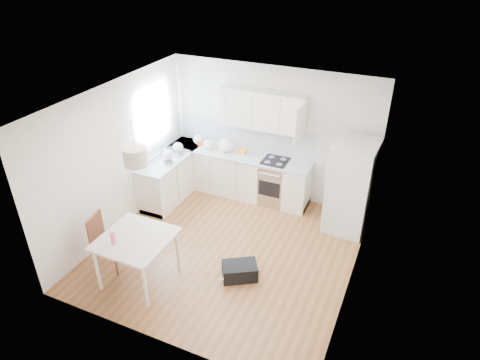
# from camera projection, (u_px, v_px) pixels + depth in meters

# --- Properties ---
(floor) EXTENTS (4.20, 4.20, 0.00)m
(floor) POSITION_uv_depth(u_px,v_px,m) (227.00, 249.00, 7.44)
(floor) COLOR brown
(floor) RESTS_ON ground
(ceiling) EXTENTS (4.20, 4.20, 0.00)m
(ceiling) POSITION_uv_depth(u_px,v_px,m) (224.00, 101.00, 6.09)
(ceiling) COLOR white
(ceiling) RESTS_ON wall_back
(wall_back) EXTENTS (4.20, 0.00, 4.20)m
(wall_back) POSITION_uv_depth(u_px,v_px,m) (272.00, 134.00, 8.43)
(wall_back) COLOR white
(wall_back) RESTS_ON floor
(wall_left) EXTENTS (0.00, 4.20, 4.20)m
(wall_left) POSITION_uv_depth(u_px,v_px,m) (118.00, 158.00, 7.51)
(wall_left) COLOR white
(wall_left) RESTS_ON floor
(wall_right) EXTENTS (0.00, 4.20, 4.20)m
(wall_right) POSITION_uv_depth(u_px,v_px,m) (360.00, 213.00, 6.02)
(wall_right) COLOR white
(wall_right) RESTS_ON floor
(window_glassblock) EXTENTS (0.02, 1.00, 1.00)m
(window_glassblock) POSITION_uv_depth(u_px,v_px,m) (154.00, 115.00, 8.21)
(window_glassblock) COLOR #BFE0F9
(window_glassblock) RESTS_ON wall_left
(cabinets_back) EXTENTS (3.00, 0.60, 0.88)m
(cabinets_back) POSITION_uv_depth(u_px,v_px,m) (238.00, 175.00, 8.86)
(cabinets_back) COLOR white
(cabinets_back) RESTS_ON floor
(cabinets_left) EXTENTS (0.60, 1.80, 0.88)m
(cabinets_left) POSITION_uv_depth(u_px,v_px,m) (173.00, 176.00, 8.81)
(cabinets_left) COLOR white
(cabinets_left) RESTS_ON floor
(counter_back) EXTENTS (3.02, 0.64, 0.04)m
(counter_back) POSITION_uv_depth(u_px,v_px,m) (238.00, 155.00, 8.63)
(counter_back) COLOR silver
(counter_back) RESTS_ON cabinets_back
(counter_left) EXTENTS (0.64, 1.82, 0.04)m
(counter_left) POSITION_uv_depth(u_px,v_px,m) (171.00, 156.00, 8.58)
(counter_left) COLOR silver
(counter_left) RESTS_ON cabinets_left
(backsplash_back) EXTENTS (3.00, 0.01, 0.58)m
(backsplash_back) POSITION_uv_depth(u_px,v_px,m) (244.00, 135.00, 8.70)
(backsplash_back) COLOR silver
(backsplash_back) RESTS_ON wall_back
(backsplash_left) EXTENTS (0.01, 1.80, 0.58)m
(backsplash_left) POSITION_uv_depth(u_px,v_px,m) (157.00, 139.00, 8.52)
(backsplash_left) COLOR silver
(backsplash_left) RESTS_ON wall_left
(upper_cabinets) EXTENTS (1.70, 0.32, 0.75)m
(upper_cabinets) POSITION_uv_depth(u_px,v_px,m) (263.00, 110.00, 8.09)
(upper_cabinets) COLOR white
(upper_cabinets) RESTS_ON wall_back
(range_oven) EXTENTS (0.50, 0.61, 0.88)m
(range_oven) POSITION_uv_depth(u_px,v_px,m) (274.00, 182.00, 8.57)
(range_oven) COLOR #B5B7BA
(range_oven) RESTS_ON floor
(sink) EXTENTS (0.50, 0.80, 0.16)m
(sink) POSITION_uv_depth(u_px,v_px,m) (170.00, 156.00, 8.53)
(sink) COLOR #B5B7BA
(sink) RESTS_ON counter_left
(refrigerator) EXTENTS (0.87, 0.90, 1.71)m
(refrigerator) POSITION_uv_depth(u_px,v_px,m) (352.00, 187.00, 7.62)
(refrigerator) COLOR silver
(refrigerator) RESTS_ON floor
(dining_table) EXTENTS (1.04, 1.04, 0.82)m
(dining_table) POSITION_uv_depth(u_px,v_px,m) (136.00, 243.00, 6.44)
(dining_table) COLOR beige
(dining_table) RESTS_ON floor
(dining_chair) EXTENTS (0.47, 0.47, 0.97)m
(dining_chair) POSITION_uv_depth(u_px,v_px,m) (109.00, 243.00, 6.83)
(dining_chair) COLOR #472315
(dining_chair) RESTS_ON floor
(drink_bottle) EXTENTS (0.08, 0.08, 0.23)m
(drink_bottle) POSITION_uv_depth(u_px,v_px,m) (113.00, 237.00, 6.22)
(drink_bottle) COLOR #EE426F
(drink_bottle) RESTS_ON dining_table
(gym_bag) EXTENTS (0.65, 0.59, 0.25)m
(gym_bag) POSITION_uv_depth(u_px,v_px,m) (240.00, 271.00, 6.78)
(gym_bag) COLOR black
(gym_bag) RESTS_ON floor
(pendant_lamp) EXTENTS (0.41, 0.41, 0.25)m
(pendant_lamp) POSITION_uv_depth(u_px,v_px,m) (135.00, 156.00, 5.72)
(pendant_lamp) COLOR beige
(pendant_lamp) RESTS_ON ceiling
(grocery_bag_a) EXTENTS (0.23, 0.19, 0.21)m
(grocery_bag_a) POSITION_uv_depth(u_px,v_px,m) (198.00, 140.00, 8.97)
(grocery_bag_a) COLOR white
(grocery_bag_a) RESTS_ON counter_back
(grocery_bag_b) EXTENTS (0.24, 0.20, 0.21)m
(grocery_bag_b) POSITION_uv_depth(u_px,v_px,m) (209.00, 145.00, 8.75)
(grocery_bag_b) COLOR white
(grocery_bag_b) RESTS_ON counter_back
(grocery_bag_c) EXTENTS (0.31, 0.27, 0.28)m
(grocery_bag_c) POSITION_uv_depth(u_px,v_px,m) (227.00, 145.00, 8.64)
(grocery_bag_c) COLOR white
(grocery_bag_c) RESTS_ON counter_back
(grocery_bag_d) EXTENTS (0.21, 0.18, 0.19)m
(grocery_bag_d) POSITION_uv_depth(u_px,v_px,m) (178.00, 147.00, 8.67)
(grocery_bag_d) COLOR white
(grocery_bag_d) RESTS_ON counter_back
(grocery_bag_e) EXTENTS (0.23, 0.20, 0.21)m
(grocery_bag_e) POSITION_uv_depth(u_px,v_px,m) (168.00, 155.00, 8.33)
(grocery_bag_e) COLOR white
(grocery_bag_e) RESTS_ON counter_left
(snack_orange) EXTENTS (0.17, 0.13, 0.10)m
(snack_orange) POSITION_uv_depth(u_px,v_px,m) (242.00, 151.00, 8.61)
(snack_orange) COLOR orange
(snack_orange) RESTS_ON counter_back
(snack_yellow) EXTENTS (0.19, 0.16, 0.11)m
(snack_yellow) POSITION_uv_depth(u_px,v_px,m) (223.00, 149.00, 8.68)
(snack_yellow) COLOR yellow
(snack_yellow) RESTS_ON counter_back
(snack_red) EXTENTS (0.18, 0.16, 0.10)m
(snack_red) POSITION_uv_depth(u_px,v_px,m) (201.00, 143.00, 8.94)
(snack_red) COLOR red
(snack_red) RESTS_ON counter_back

